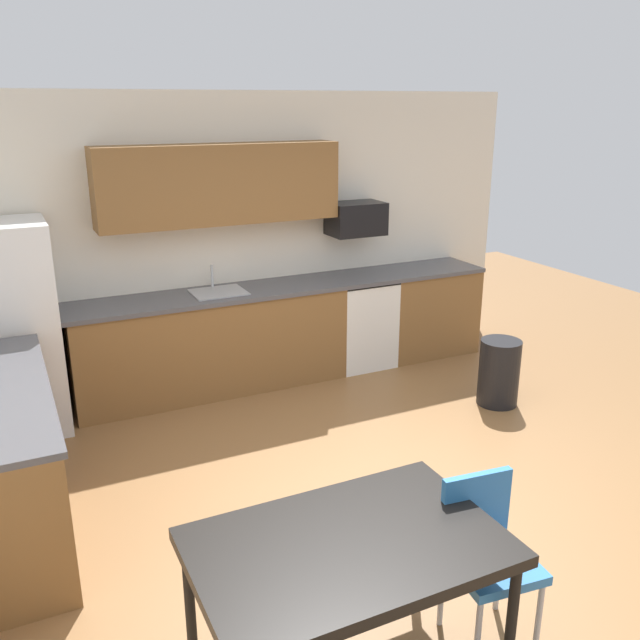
{
  "coord_description": "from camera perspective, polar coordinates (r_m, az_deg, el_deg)",
  "views": [
    {
      "loc": [
        -2.15,
        -3.44,
        2.6
      ],
      "look_at": [
        0.0,
        1.0,
        1.0
      ],
      "focal_mm": 37.88,
      "sensor_mm": 36.0,
      "label": 1
    }
  ],
  "objects": [
    {
      "name": "ground_plane",
      "position": [
        4.82,
        5.36,
        -14.77
      ],
      "size": [
        12.0,
        12.0,
        0.0
      ],
      "primitive_type": "plane",
      "color": "olive"
    },
    {
      "name": "wall_back",
      "position": [
        6.58,
        -6.32,
        6.91
      ],
      "size": [
        5.8,
        0.1,
        2.7
      ],
      "primitive_type": "cube",
      "color": "silver",
      "rests_on": "ground"
    },
    {
      "name": "cabinet_run_back",
      "position": [
        6.35,
        -9.12,
        -2.05
      ],
      "size": [
        2.52,
        0.6,
        0.9
      ],
      "primitive_type": "cube",
      "color": "brown",
      "rests_on": "ground"
    },
    {
      "name": "cabinet_run_back_right",
      "position": [
        7.34,
        8.87,
        0.72
      ],
      "size": [
        1.03,
        0.6,
        0.9
      ],
      "primitive_type": "cube",
      "color": "brown",
      "rests_on": "ground"
    },
    {
      "name": "cabinet_run_left",
      "position": [
        4.76,
        -25.1,
        -10.76
      ],
      "size": [
        0.6,
        2.0,
        0.9
      ],
      "primitive_type": "cube",
      "color": "brown",
      "rests_on": "ground"
    },
    {
      "name": "countertop_back",
      "position": [
        6.36,
        -5.12,
        2.57
      ],
      "size": [
        4.8,
        0.64,
        0.04
      ],
      "primitive_type": "cube",
      "color": "#4C4C51",
      "rests_on": "cabinet_run_back"
    },
    {
      "name": "upper_cabinets_back",
      "position": [
        6.2,
        -8.45,
        11.29
      ],
      "size": [
        2.2,
        0.34,
        0.7
      ],
      "primitive_type": "cube",
      "color": "brown"
    },
    {
      "name": "refrigerator",
      "position": [
        5.92,
        -24.91,
        -0.8
      ],
      "size": [
        0.76,
        0.7,
        1.73
      ],
      "primitive_type": "cube",
      "color": "white",
      "rests_on": "ground"
    },
    {
      "name": "oven_range",
      "position": [
        6.93,
        3.31,
        -0.1
      ],
      "size": [
        0.6,
        0.6,
        0.91
      ],
      "color": "white",
      "rests_on": "ground"
    },
    {
      "name": "microwave",
      "position": [
        6.76,
        3.05,
        8.55
      ],
      "size": [
        0.54,
        0.36,
        0.32
      ],
      "primitive_type": "cube",
      "color": "black"
    },
    {
      "name": "sink_basin",
      "position": [
        6.24,
        -8.54,
        1.77
      ],
      "size": [
        0.48,
        0.4,
        0.14
      ],
      "primitive_type": "cube",
      "color": "#A5A8AD",
      "rests_on": "countertop_back"
    },
    {
      "name": "sink_faucet",
      "position": [
        6.37,
        -9.1,
        3.56
      ],
      "size": [
        0.02,
        0.02,
        0.24
      ],
      "primitive_type": "cylinder",
      "color": "#B2B5BA",
      "rests_on": "countertop_back"
    },
    {
      "name": "dining_table",
      "position": [
        3.21,
        2.37,
        -19.04
      ],
      "size": [
        1.4,
        0.9,
        0.73
      ],
      "color": "black",
      "rests_on": "ground"
    },
    {
      "name": "chair_near_table",
      "position": [
        3.61,
        13.78,
        -18.08
      ],
      "size": [
        0.44,
        0.44,
        0.85
      ],
      "color": "#2D72B7",
      "rests_on": "ground"
    },
    {
      "name": "trash_bin",
      "position": [
        6.24,
        14.88,
        -4.29
      ],
      "size": [
        0.36,
        0.36,
        0.6
      ],
      "primitive_type": "cylinder",
      "color": "black",
      "rests_on": "ground"
    }
  ]
}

